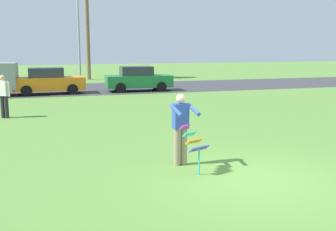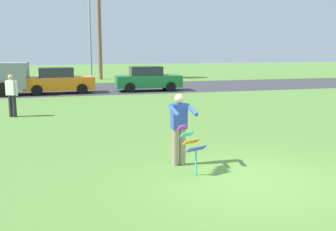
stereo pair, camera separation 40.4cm
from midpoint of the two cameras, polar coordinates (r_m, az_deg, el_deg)
ground_plane at (r=8.91m, az=10.52°, el=-8.86°), size 120.00×120.00×0.00m
road_strip at (r=28.04m, az=-9.09°, el=3.87°), size 120.00×8.00×0.01m
person_kite_flyer at (r=9.49m, az=0.63°, el=-1.59°), size 0.58×0.68×1.73m
kite_held at (r=8.95m, az=2.46°, el=-3.87°), size 0.57×0.72×1.08m
parked_car_orange at (r=25.29m, az=-17.19°, el=4.68°), size 4.26×1.95×1.60m
parked_car_green at (r=25.92m, az=-4.73°, el=5.20°), size 4.26×1.96×1.60m
streetlight_pole at (r=32.41m, az=-13.03°, el=11.59°), size 0.24×1.65×7.00m
person_walker_near at (r=17.30m, az=-23.03°, el=2.72°), size 0.49×0.38×1.73m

